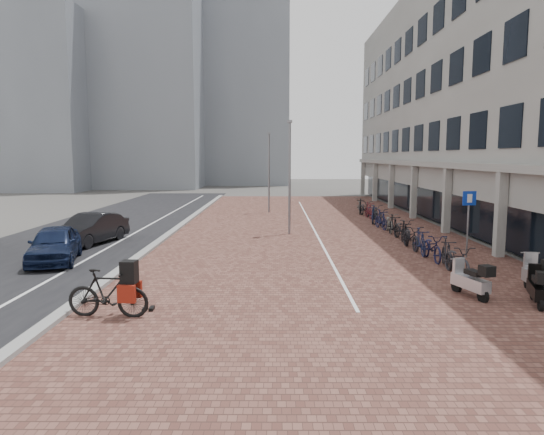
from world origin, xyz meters
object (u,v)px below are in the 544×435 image
at_px(car_dark, 91,229).
at_px(scooter_mid, 538,286).
at_px(scooter_front, 470,279).
at_px(hero_bike, 108,292).
at_px(parking_sign, 469,213).
at_px(scooter_back, 538,276).
at_px(car_navy, 54,244).

relative_size(car_dark, scooter_mid, 2.74).
bearing_deg(scooter_front, car_dark, 130.85).
bearing_deg(hero_bike, parking_sign, -53.59).
bearing_deg(parking_sign, hero_bike, -157.29).
height_order(hero_bike, scooter_back, hero_bike).
bearing_deg(car_dark, scooter_back, -13.51).
height_order(car_dark, scooter_front, car_dark).
bearing_deg(scooter_front, scooter_back, -11.51).
height_order(car_dark, hero_bike, hero_bike).
height_order(car_navy, scooter_mid, car_navy).
bearing_deg(car_dark, hero_bike, -53.55).
xyz_separation_m(car_navy, scooter_mid, (14.98, -5.28, -0.16)).
xyz_separation_m(scooter_mid, parking_sign, (0.51, 6.13, 1.23)).
bearing_deg(scooter_mid, car_dark, 166.86).
distance_m(hero_bike, scooter_front, 9.60).
relative_size(car_dark, scooter_front, 2.73).
height_order(scooter_mid, parking_sign, parking_sign).
xyz_separation_m(car_dark, hero_bike, (4.15, -10.12, -0.05)).
height_order(scooter_front, parking_sign, parking_sign).
xyz_separation_m(scooter_front, scooter_mid, (1.47, -0.74, -0.00)).
height_order(car_navy, parking_sign, parking_sign).
bearing_deg(scooter_back, hero_bike, -164.77).
height_order(hero_bike, parking_sign, parking_sign).
height_order(car_dark, scooter_back, car_dark).
distance_m(scooter_back, parking_sign, 5.31).
relative_size(scooter_back, parking_sign, 0.65).
bearing_deg(hero_bike, car_dark, 26.70).
relative_size(car_navy, scooter_front, 2.62).
height_order(scooter_front, scooter_back, scooter_back).
xyz_separation_m(car_dark, scooter_mid, (15.06, -9.11, -0.16)).
xyz_separation_m(scooter_front, parking_sign, (1.98, 5.39, 1.23)).
xyz_separation_m(scooter_back, parking_sign, (0.00, 5.18, 1.17)).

